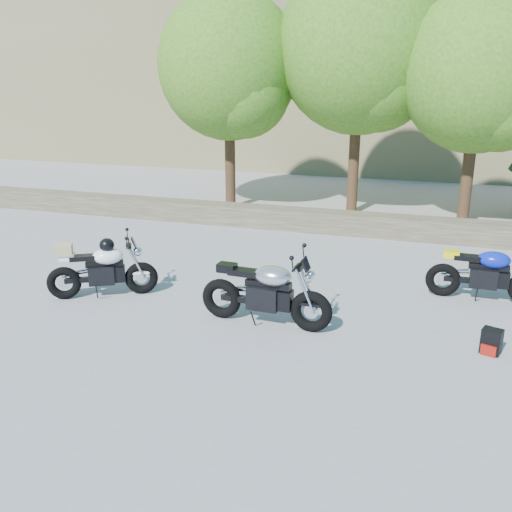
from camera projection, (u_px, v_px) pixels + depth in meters
The scene contains 9 objects.
ground at pixel (224, 321), 8.66m from camera, with size 90.00×90.00×0.00m, color gray.
stone_wall at pixel (305, 220), 13.57m from camera, with size 22.00×0.55×0.50m, color #46402F.
tree_decid_left at pixel (232, 71), 14.71m from camera, with size 3.67×3.67×5.62m.
tree_decid_mid at pixel (363, 54), 14.00m from camera, with size 4.08×4.08×6.24m.
tree_decid_right at pixel (484, 77), 12.82m from camera, with size 3.54×3.54×5.41m.
silver_bike at pixel (266, 293), 8.39m from camera, with size 2.05×0.65×1.03m.
white_bike at pixel (102, 268), 9.47m from camera, with size 1.66×1.00×1.01m.
blue_bike at pixel (486, 274), 9.31m from camera, with size 1.86×0.59×0.93m.
backpack at pixel (491, 342), 7.62m from camera, with size 0.30×0.28×0.35m.
Camera 1 is at (2.86, -7.42, 3.60)m, focal length 40.00 mm.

